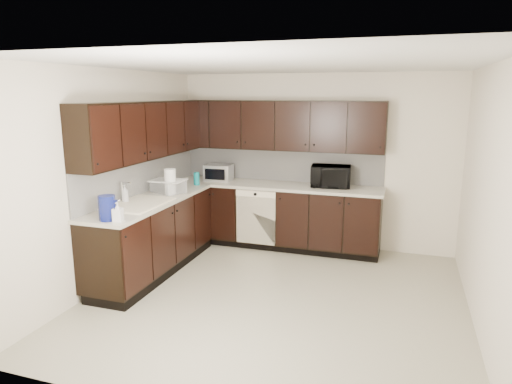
{
  "coord_description": "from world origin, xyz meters",
  "views": [
    {
      "loc": [
        1.25,
        -4.51,
        2.22
      ],
      "look_at": [
        -0.43,
        0.6,
        1.05
      ],
      "focal_mm": 32.0,
      "sensor_mm": 36.0,
      "label": 1
    }
  ],
  "objects_px": {
    "sink": "(139,210)",
    "microwave": "(331,176)",
    "toaster_oven": "(219,173)",
    "blue_pitcher": "(107,208)",
    "storage_bin": "(168,186)"
  },
  "relations": [
    {
      "from": "sink",
      "to": "microwave",
      "type": "height_order",
      "value": "microwave"
    },
    {
      "from": "toaster_oven",
      "to": "blue_pitcher",
      "type": "xyz_separation_m",
      "value": [
        -0.24,
        -2.36,
        0.01
      ]
    },
    {
      "from": "microwave",
      "to": "toaster_oven",
      "type": "distance_m",
      "value": 1.66
    },
    {
      "from": "toaster_oven",
      "to": "blue_pitcher",
      "type": "distance_m",
      "value": 2.37
    },
    {
      "from": "toaster_oven",
      "to": "storage_bin",
      "type": "distance_m",
      "value": 1.01
    },
    {
      "from": "microwave",
      "to": "storage_bin",
      "type": "bearing_deg",
      "value": -159.0
    },
    {
      "from": "microwave",
      "to": "blue_pitcher",
      "type": "height_order",
      "value": "microwave"
    },
    {
      "from": "toaster_oven",
      "to": "blue_pitcher",
      "type": "relative_size",
      "value": 1.5
    },
    {
      "from": "sink",
      "to": "microwave",
      "type": "xyz_separation_m",
      "value": [
        1.97,
        1.76,
        0.21
      ]
    },
    {
      "from": "microwave",
      "to": "blue_pitcher",
      "type": "xyz_separation_m",
      "value": [
        -1.9,
        -2.44,
        -0.02
      ]
    },
    {
      "from": "blue_pitcher",
      "to": "toaster_oven",
      "type": "bearing_deg",
      "value": 71.23
    },
    {
      "from": "microwave",
      "to": "toaster_oven",
      "type": "xyz_separation_m",
      "value": [
        -1.66,
        -0.08,
        -0.03
      ]
    },
    {
      "from": "storage_bin",
      "to": "blue_pitcher",
      "type": "xyz_separation_m",
      "value": [
        0.07,
        -1.4,
        0.05
      ]
    },
    {
      "from": "toaster_oven",
      "to": "storage_bin",
      "type": "xyz_separation_m",
      "value": [
        -0.32,
        -0.96,
        -0.04
      ]
    },
    {
      "from": "microwave",
      "to": "blue_pitcher",
      "type": "distance_m",
      "value": 3.09
    }
  ]
}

